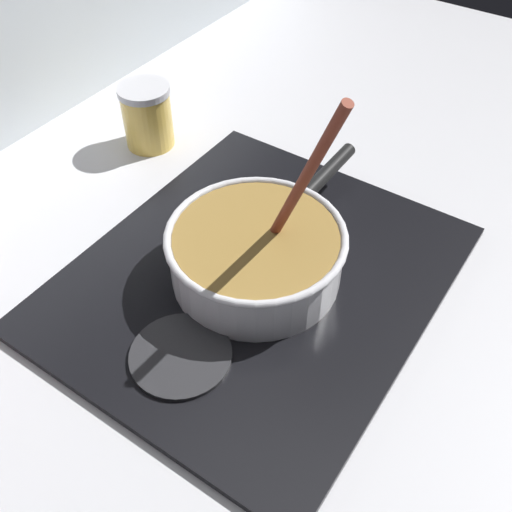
{
  "coord_description": "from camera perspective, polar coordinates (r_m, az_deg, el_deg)",
  "views": [
    {
      "loc": [
        -0.36,
        -0.11,
        0.64
      ],
      "look_at": [
        0.12,
        0.21,
        0.05
      ],
      "focal_mm": 41.57,
      "sensor_mm": 36.0,
      "label": 1
    }
  ],
  "objects": [
    {
      "name": "ground",
      "position": [
        0.76,
        8.8,
        -15.68
      ],
      "size": [
        2.4,
        1.6,
        0.04
      ],
      "primitive_type": "cube",
      "color": "#B7B7BC"
    },
    {
      "name": "hob_plate",
      "position": [
        0.86,
        0.0,
        -2.08
      ],
      "size": [
        0.56,
        0.48,
        0.01
      ],
      "primitive_type": "cube",
      "color": "black",
      "rests_on": "ground"
    },
    {
      "name": "burner_ring",
      "position": [
        0.85,
        0.0,
        -1.63
      ],
      "size": [
        0.21,
        0.21,
        0.01
      ],
      "primitive_type": "torus",
      "color": "#592D0C",
      "rests_on": "hob_plate"
    },
    {
      "name": "spare_burner",
      "position": [
        0.77,
        -7.26,
        -9.44
      ],
      "size": [
        0.13,
        0.13,
        0.01
      ],
      "primitive_type": "cylinder",
      "color": "#262628",
      "rests_on": "hob_plate"
    },
    {
      "name": "cooking_pan",
      "position": [
        0.82,
        0.08,
        0.34
      ],
      "size": [
        0.4,
        0.25,
        0.32
      ],
      "color": "silver",
      "rests_on": "hob_plate"
    },
    {
      "name": "condiment_jar",
      "position": [
        1.11,
        -10.43,
        13.12
      ],
      "size": [
        0.09,
        0.09,
        0.12
      ],
      "color": "gold",
      "rests_on": "ground"
    }
  ]
}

